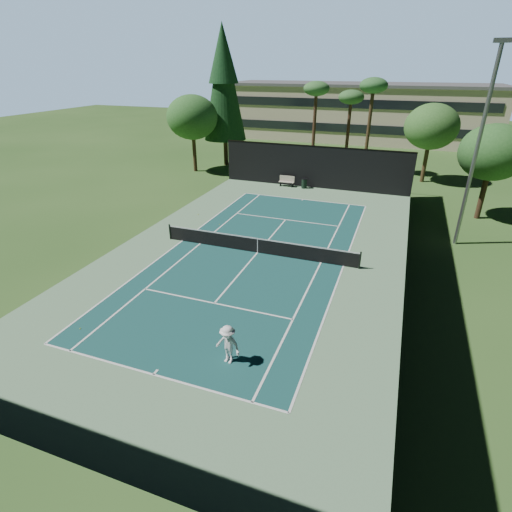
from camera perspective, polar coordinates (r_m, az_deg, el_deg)
The scene contains 22 objects.
ground at distance 25.60m, azimuth 0.22°, elevation 0.46°, with size 160.00×160.00×0.00m, color #2E541F.
apron_slab at distance 25.59m, azimuth 0.22°, elevation 0.47°, with size 18.00×32.00×0.01m, color #638E65.
court_surface at distance 25.59m, azimuth 0.22°, elevation 0.48°, with size 10.97×23.77×0.01m, color #164846.
court_lines at distance 25.59m, azimuth 0.22°, elevation 0.50°, with size 11.07×23.87×0.01m.
tennis_net at distance 25.36m, azimuth 0.22°, elevation 1.59°, with size 12.90×0.10×1.10m.
fence at distance 24.86m, azimuth 0.27°, elevation 4.70°, with size 18.04×32.05×4.03m.
player at distance 16.29m, azimuth -4.04°, elevation -12.52°, with size 1.12×0.64×1.73m, color white.
tennis_ball_a at distance 20.19m, azimuth -23.82°, elevation -9.48°, with size 0.06×0.06×0.06m, color #AECF2F.
tennis_ball_b at distance 30.19m, azimuth -5.27°, elevation 4.47°, with size 0.06×0.06×0.06m, color #BDD330.
tennis_ball_c at distance 26.53m, azimuth 6.38°, elevation 1.31°, with size 0.06×0.06×0.06m, color gold.
tennis_ball_d at distance 32.53m, azimuth -8.26°, elevation 5.91°, with size 0.07×0.07×0.07m, color #C9D831.
park_bench at distance 40.10m, azimuth 4.41°, elevation 10.67°, with size 1.50×0.45×1.02m.
trash_bin at distance 39.61m, azimuth 6.90°, elevation 10.27°, with size 0.56×0.56×0.95m.
pine_tree at distance 48.08m, azimuth -4.67°, elevation 24.04°, with size 4.80×4.80×15.00m.
palm_a at distance 46.89m, azimuth 8.61°, elevation 22.15°, with size 2.80×2.80×9.32m.
palm_b at distance 48.31m, azimuth 13.42°, elevation 20.88°, with size 2.80×2.80×8.42m.
palm_c at distance 44.98m, azimuth 16.40°, elevation 21.85°, with size 2.80×2.80×9.77m.
decid_tree_a at distance 44.15m, azimuth 23.79°, elevation 16.54°, with size 5.12×5.12×7.62m.
decid_tree_b at distance 34.80m, azimuth 30.78°, elevation 12.58°, with size 4.80×4.80×7.14m.
decid_tree_c at distance 45.67m, azimuth -9.10°, elevation 18.96°, with size 5.44×5.44×8.09m.
campus_building at distance 68.52m, azimuth 14.30°, elevation 19.40°, with size 40.50×12.50×8.30m.
light_pole at distance 28.41m, azimuth 29.10°, elevation 13.58°, with size 0.90×0.25×12.22m.
Camera 1 is at (7.89, -21.75, 10.95)m, focal length 28.00 mm.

